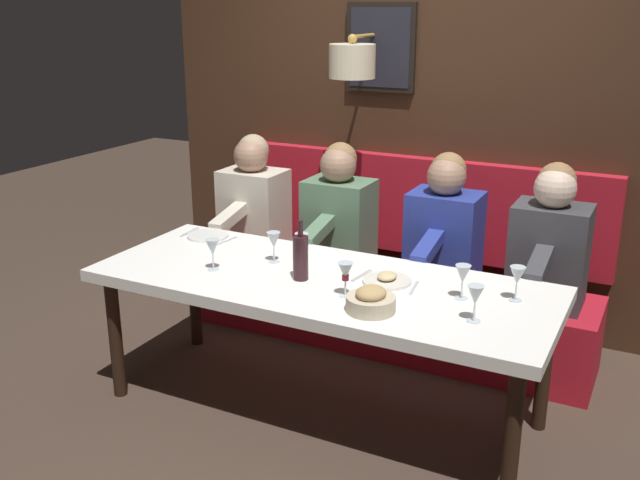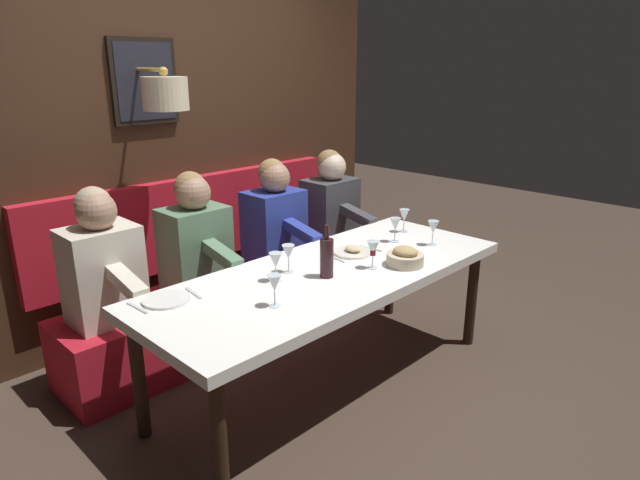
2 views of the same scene
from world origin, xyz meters
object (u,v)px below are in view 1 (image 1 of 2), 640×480
(dining_table, at_px, (321,291))
(wine_glass_6, at_px, (345,273))
(wine_glass_1, at_px, (463,275))
(wine_glass_3, at_px, (302,242))
(diner_near, at_px, (444,226))
(wine_glass_2, at_px, (274,241))
(wine_glass_0, at_px, (517,277))
(diner_nearest, at_px, (550,241))
(wine_glass_5, at_px, (212,248))
(wine_bottle, at_px, (301,257))
(diner_middle, at_px, (339,212))
(diner_far, at_px, (253,200))
(bread_bowl, at_px, (371,301))
(wine_glass_4, at_px, (475,296))

(dining_table, xyz_separation_m, wine_glass_6, (-0.15, -0.20, 0.18))
(dining_table, bearing_deg, wine_glass_6, -126.68)
(wine_glass_1, relative_size, wine_glass_3, 1.00)
(diner_near, xyz_separation_m, wine_glass_2, (-0.78, 0.67, 0.04))
(wine_glass_0, bearing_deg, diner_nearest, -1.49)
(dining_table, height_order, wine_glass_5, wine_glass_5)
(wine_glass_2, distance_m, wine_bottle, 0.29)
(diner_near, bearing_deg, wine_glass_2, 139.41)
(diner_near, height_order, diner_middle, same)
(diner_nearest, xyz_separation_m, wine_glass_0, (-0.73, 0.02, 0.04))
(diner_middle, bearing_deg, wine_glass_3, -169.34)
(wine_glass_2, xyz_separation_m, wine_glass_5, (-0.24, 0.22, 0.00))
(diner_far, xyz_separation_m, wine_bottle, (-0.94, -0.86, 0.04))
(dining_table, bearing_deg, wine_glass_3, 51.70)
(diner_far, bearing_deg, dining_table, -133.16)
(diner_nearest, bearing_deg, wine_glass_5, 124.73)
(dining_table, relative_size, wine_glass_5, 14.01)
(diner_middle, xyz_separation_m, wine_glass_1, (-0.82, -1.02, 0.04))
(diner_near, distance_m, wine_glass_0, 0.93)
(diner_nearest, height_order, diner_middle, same)
(dining_table, bearing_deg, wine_glass_0, -80.60)
(wine_glass_6, xyz_separation_m, bread_bowl, (-0.11, -0.17, -0.07))
(diner_middle, xyz_separation_m, wine_glass_2, (-0.78, 0.00, 0.04))
(diner_nearest, xyz_separation_m, bread_bowl, (-1.14, 0.56, -0.03))
(dining_table, xyz_separation_m, wine_glass_0, (0.15, -0.92, 0.18))
(wine_glass_1, height_order, wine_glass_3, same)
(diner_far, relative_size, wine_bottle, 2.64)
(dining_table, relative_size, diner_nearest, 2.90)
(dining_table, xyz_separation_m, wine_glass_3, (0.15, 0.19, 0.18))
(wine_glass_5, bearing_deg, diner_far, 21.30)
(diner_far, distance_m, wine_glass_1, 1.83)
(wine_glass_3, distance_m, wine_glass_6, 0.49)
(wine_glass_0, xyz_separation_m, wine_glass_4, (-0.31, 0.11, 0.00))
(diner_near, relative_size, wine_glass_1, 4.82)
(wine_glass_4, height_order, wine_bottle, wine_bottle)
(diner_middle, height_order, wine_glass_0, diner_middle)
(diner_far, distance_m, wine_glass_6, 1.54)
(dining_table, relative_size, wine_glass_0, 14.01)
(wine_glass_1, xyz_separation_m, wine_glass_4, (-0.22, -0.12, 0.00))
(wine_glass_6, relative_size, wine_bottle, 0.55)
(wine_glass_2, height_order, wine_glass_3, same)
(diner_middle, height_order, wine_glass_3, diner_middle)
(wine_glass_0, height_order, wine_glass_2, same)
(wine_glass_4, bearing_deg, wine_glass_6, 89.31)
(diner_nearest, xyz_separation_m, wine_glass_5, (-1.02, 1.48, 0.04))
(wine_glass_4, xyz_separation_m, bread_bowl, (-0.10, 0.43, -0.07))
(dining_table, relative_size, wine_glass_3, 14.01)
(wine_glass_0, bearing_deg, wine_glass_3, 90.22)
(diner_near, bearing_deg, bread_bowl, -178.57)
(wine_glass_3, bearing_deg, diner_nearest, -56.80)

